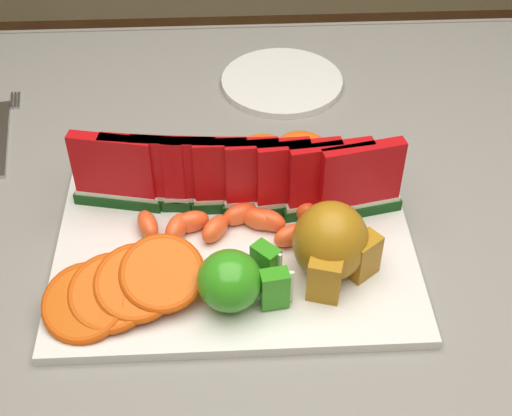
{
  "coord_description": "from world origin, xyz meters",
  "views": [
    {
      "loc": [
        -0.02,
        -0.57,
        1.34
      ],
      "look_at": [
        0.01,
        0.01,
        0.81
      ],
      "focal_mm": 50.0,
      "sensor_mm": 36.0,
      "label": 1
    }
  ],
  "objects_px": {
    "side_plate": "(282,82)",
    "fork": "(4,134)",
    "platter": "(235,245)",
    "apple_cluster": "(237,280)",
    "pear_cluster": "(332,245)"
  },
  "relations": [
    {
      "from": "platter",
      "to": "fork",
      "type": "height_order",
      "value": "platter"
    },
    {
      "from": "pear_cluster",
      "to": "side_plate",
      "type": "bearing_deg",
      "value": 93.27
    },
    {
      "from": "platter",
      "to": "fork",
      "type": "bearing_deg",
      "value": 143.28
    },
    {
      "from": "side_plate",
      "to": "fork",
      "type": "height_order",
      "value": "side_plate"
    },
    {
      "from": "apple_cluster",
      "to": "fork",
      "type": "distance_m",
      "value": 0.44
    },
    {
      "from": "apple_cluster",
      "to": "side_plate",
      "type": "distance_m",
      "value": 0.43
    },
    {
      "from": "platter",
      "to": "fork",
      "type": "relative_size",
      "value": 2.05
    },
    {
      "from": "side_plate",
      "to": "fork",
      "type": "distance_m",
      "value": 0.4
    },
    {
      "from": "apple_cluster",
      "to": "fork",
      "type": "bearing_deg",
      "value": 134.21
    },
    {
      "from": "side_plate",
      "to": "platter",
      "type": "bearing_deg",
      "value": -103.29
    },
    {
      "from": "apple_cluster",
      "to": "side_plate",
      "type": "bearing_deg",
      "value": 79.39
    },
    {
      "from": "platter",
      "to": "side_plate",
      "type": "bearing_deg",
      "value": 76.71
    },
    {
      "from": "platter",
      "to": "apple_cluster",
      "type": "height_order",
      "value": "apple_cluster"
    },
    {
      "from": "platter",
      "to": "side_plate",
      "type": "distance_m",
      "value": 0.35
    },
    {
      "from": "pear_cluster",
      "to": "fork",
      "type": "relative_size",
      "value": 0.5
    }
  ]
}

